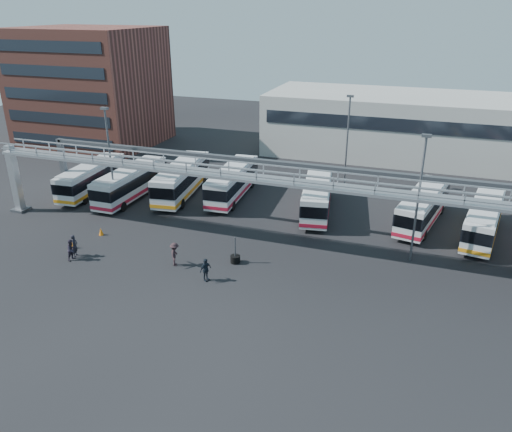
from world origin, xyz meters
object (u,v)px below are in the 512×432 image
(bus_0, at_px, (92,177))
(light_pole_left, at_px, (110,155))
(pedestrian_b, at_px, (72,250))
(bus_5, at_px, (317,195))
(pedestrian_c, at_px, (175,254))
(bus_8, at_px, (484,219))
(cone_left, at_px, (73,244))
(bus_2, at_px, (182,178))
(bus_3, at_px, (233,181))
(pedestrian_a, at_px, (75,246))
(tire_stack, at_px, (235,258))
(pedestrian_d, at_px, (206,270))
(bus_1, at_px, (131,182))
(bus_7, at_px, (423,206))
(cone_right, at_px, (101,232))
(light_pole_back, at_px, (347,138))
(light_pole_mid, at_px, (419,193))

(bus_0, bearing_deg, light_pole_left, -39.11)
(light_pole_left, xyz_separation_m, pedestrian_b, (2.57, -9.86, -4.85))
(bus_0, xyz_separation_m, bus_5, (24.10, 2.57, 0.06))
(bus_0, bearing_deg, pedestrian_c, -40.36)
(bus_8, xyz_separation_m, cone_left, (-32.31, -13.61, -1.38))
(bus_2, distance_m, bus_3, 5.42)
(bus_5, height_order, pedestrian_b, bus_5)
(light_pole_left, relative_size, bus_3, 0.93)
(pedestrian_a, height_order, pedestrian_c, pedestrian_c)
(pedestrian_b, height_order, tire_stack, tire_stack)
(bus_5, bearing_deg, pedestrian_d, -116.21)
(bus_1, relative_size, pedestrian_c, 5.64)
(light_pole_left, xyz_separation_m, bus_1, (-0.45, 3.61, -3.91))
(bus_7, relative_size, cone_right, 16.50)
(bus_3, bearing_deg, bus_2, -170.94)
(cone_left, bearing_deg, bus_2, 78.59)
(bus_3, relative_size, pedestrian_b, 6.23)
(bus_1, distance_m, bus_2, 5.26)
(bus_5, bearing_deg, bus_7, -6.90)
(bus_2, distance_m, pedestrian_c, 15.64)
(bus_8, relative_size, tire_stack, 4.76)
(bus_3, relative_size, tire_stack, 4.95)
(cone_left, xyz_separation_m, cone_right, (0.68, 2.97, -0.01))
(pedestrian_d, bearing_deg, bus_7, -20.26)
(bus_0, distance_m, cone_left, 13.74)
(light_pole_back, relative_size, tire_stack, 4.61)
(light_pole_left, xyz_separation_m, bus_5, (18.68, 6.33, -3.92))
(light_pole_mid, relative_size, cone_right, 15.34)
(bus_3, xyz_separation_m, cone_right, (-7.50, -12.57, -1.49))
(light_pole_back, bearing_deg, bus_5, -99.74)
(light_pole_back, height_order, bus_1, light_pole_back)
(cone_left, bearing_deg, pedestrian_d, -5.18)
(bus_5, bearing_deg, bus_0, 176.62)
(pedestrian_b, distance_m, pedestrian_d, 11.42)
(bus_3, bearing_deg, pedestrian_b, -115.44)
(pedestrian_c, bearing_deg, bus_5, -49.18)
(bus_0, relative_size, cone_right, 15.85)
(light_pole_back, xyz_separation_m, bus_5, (-1.32, -7.67, -3.92))
(pedestrian_a, bearing_deg, tire_stack, -93.12)
(pedestrian_d, xyz_separation_m, cone_left, (-12.73, 1.15, -0.55))
(bus_8, bearing_deg, bus_1, -167.35)
(light_pole_left, distance_m, bus_7, 29.54)
(bus_5, bearing_deg, bus_2, 171.15)
(bus_1, distance_m, bus_8, 34.06)
(cone_left, bearing_deg, bus_5, 39.73)
(bus_1, xyz_separation_m, tire_stack, (15.46, -9.64, -1.44))
(bus_1, xyz_separation_m, pedestrian_b, (3.02, -13.47, -0.93))
(bus_5, relative_size, tire_stack, 4.97)
(bus_2, bearing_deg, bus_3, 5.11)
(cone_right, bearing_deg, bus_1, 105.10)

